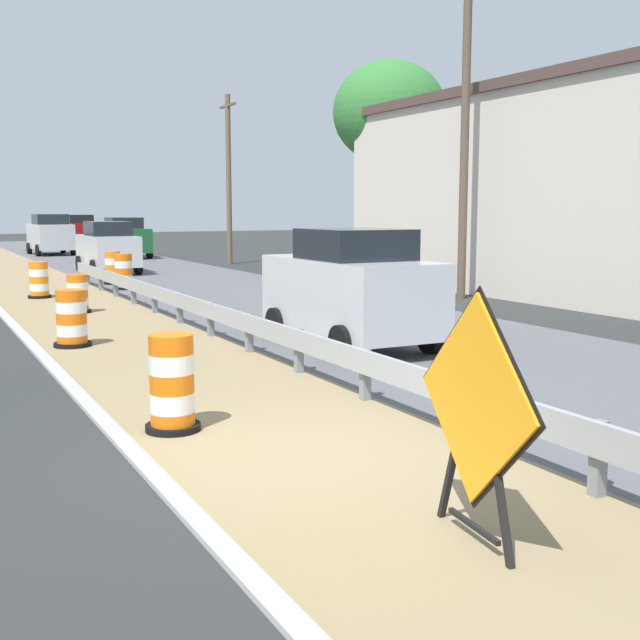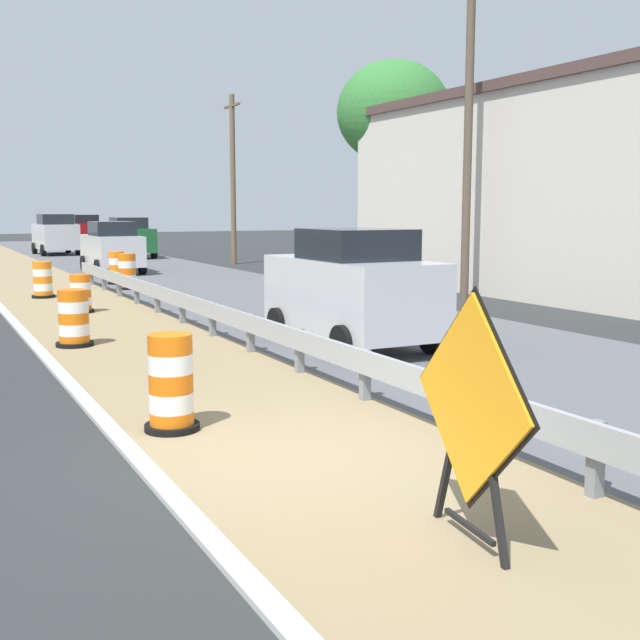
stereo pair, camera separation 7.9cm
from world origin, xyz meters
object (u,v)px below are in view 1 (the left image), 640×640
object	(u,v)px
traffic_barrel_close	(72,321)
car_trailing_near_lane	(79,231)
traffic_barrel_farthest	(113,269)
car_lead_far_lane	(351,288)
traffic_barrel_mid	(78,296)
traffic_barrel_farther	(39,282)
car_mid_far_lane	(125,238)
utility_pole_near	(465,132)
traffic_barrel_nearest	(172,387)
car_lead_near_lane	(108,247)
utility_pole_mid	(229,177)
warning_sign_diamond	(475,408)
traffic_barrel_far	(123,273)
car_trailing_far_lane	(50,235)

from	to	relation	value
traffic_barrel_close	car_trailing_near_lane	distance (m)	41.31
traffic_barrel_farthest	car_lead_far_lane	world-z (taller)	car_lead_far_lane
traffic_barrel_mid	traffic_barrel_farther	world-z (taller)	traffic_barrel_farther
traffic_barrel_mid	car_mid_far_lane	xyz separation A→B (m)	(6.55, 21.97, 0.62)
car_trailing_near_lane	utility_pole_near	world-z (taller)	utility_pole_near
traffic_barrel_close	traffic_barrel_nearest	bearing A→B (deg)	-90.28
car_lead_near_lane	utility_pole_mid	world-z (taller)	utility_pole_mid
traffic_barrel_close	warning_sign_diamond	bearing A→B (deg)	-84.01
traffic_barrel_farthest	car_lead_far_lane	bearing A→B (deg)	-85.80
utility_pole_mid	utility_pole_near	bearing A→B (deg)	-87.39
traffic_barrel_close	traffic_barrel_mid	distance (m)	5.06
traffic_barrel_nearest	traffic_barrel_far	bearing A→B (deg)	78.22
traffic_barrel_farthest	utility_pole_near	distance (m)	12.70
traffic_barrel_far	car_lead_far_lane	world-z (taller)	car_lead_far_lane
traffic_barrel_mid	traffic_barrel_farther	xyz separation A→B (m)	(-0.35, 3.95, 0.05)
traffic_barrel_mid	traffic_barrel_farthest	bearing A→B (deg)	70.79
car_trailing_near_lane	utility_pole_near	xyz separation A→B (m)	(3.62, -37.36, 3.63)
traffic_barrel_mid	car_lead_far_lane	bearing A→B (deg)	-63.85
utility_pole_mid	car_trailing_near_lane	bearing A→B (deg)	97.86
traffic_barrel_farther	car_trailing_near_lane	size ratio (longest dim) A/B	0.23
traffic_barrel_close	traffic_barrel_mid	xyz separation A→B (m)	(1.03, 4.96, -0.06)
traffic_barrel_farthest	car_lead_far_lane	distance (m)	14.68
car_trailing_far_lane	utility_pole_mid	size ratio (longest dim) A/B	0.53
utility_pole_near	utility_pole_mid	distance (m)	16.58
traffic_barrel_farther	car_lead_near_lane	world-z (taller)	car_lead_near_lane
traffic_barrel_farther	car_lead_far_lane	world-z (taller)	car_lead_far_lane
traffic_barrel_far	traffic_barrel_farther	xyz separation A→B (m)	(-2.79, -1.42, -0.04)
car_trailing_near_lane	traffic_barrel_close	bearing A→B (deg)	-12.57
traffic_barrel_farthest	car_trailing_far_lane	size ratio (longest dim) A/B	0.27
traffic_barrel_close	car_trailing_far_lane	bearing A→B (deg)	81.80
warning_sign_diamond	traffic_barrel_farthest	world-z (taller)	warning_sign_diamond
traffic_barrel_close	car_mid_far_lane	world-z (taller)	car_mid_far_lane
car_lead_far_lane	car_mid_far_lane	world-z (taller)	car_lead_far_lane
warning_sign_diamond	car_mid_far_lane	distance (m)	38.06
car_trailing_near_lane	car_trailing_far_lane	distance (m)	9.52
car_mid_far_lane	car_trailing_far_lane	bearing A→B (deg)	-146.93
car_trailing_far_lane	utility_pole_near	xyz separation A→B (m)	(6.90, -28.42, 3.58)
car_lead_near_lane	traffic_barrel_mid	bearing A→B (deg)	163.98
car_lead_near_lane	car_lead_far_lane	world-z (taller)	car_lead_far_lane
traffic_barrel_nearest	traffic_barrel_far	xyz separation A→B (m)	(3.50, 16.79, 0.00)
traffic_barrel_close	car_trailing_near_lane	size ratio (longest dim) A/B	0.23
traffic_barrel_mid	traffic_barrel_far	distance (m)	5.90
traffic_barrel_mid	car_trailing_near_lane	world-z (taller)	car_trailing_near_lane
traffic_barrel_farther	car_mid_far_lane	size ratio (longest dim) A/B	0.24
warning_sign_diamond	car_trailing_far_lane	xyz separation A→B (m)	(3.44, 42.20, 0.06)
warning_sign_diamond	car_trailing_far_lane	bearing A→B (deg)	-87.55
traffic_barrel_far	car_mid_far_lane	size ratio (longest dim) A/B	0.26
traffic_barrel_farthest	car_mid_far_lane	xyz separation A→B (m)	(4.02, 14.69, 0.54)
utility_pole_mid	warning_sign_diamond	bearing A→B (deg)	-107.54
car_trailing_near_lane	car_lead_far_lane	world-z (taller)	car_lead_far_lane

